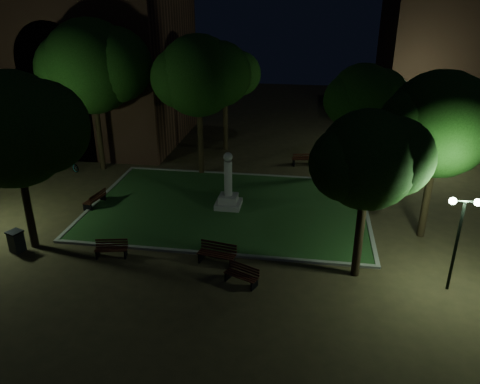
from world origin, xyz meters
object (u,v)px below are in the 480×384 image
object	(u,v)px
bench_far_side	(304,159)
trash_bin	(16,241)
bench_near_right	(242,275)
bench_right_side	(372,197)
bench_west_near	(112,249)
monument	(228,192)
bench_near_left	(217,254)
bench_left_side	(95,200)
bicycle	(70,164)

from	to	relation	value
bench_far_side	trash_bin	world-z (taller)	trash_bin
bench_near_right	bench_far_side	size ratio (longest dim) A/B	0.86
bench_right_side	bench_west_near	bearing A→B (deg)	100.92
monument	bench_near_left	size ratio (longest dim) A/B	1.79
bench_near_left	bench_right_side	xyz separation A→B (m)	(7.49, 7.54, -0.04)
monument	bench_left_side	bearing A→B (deg)	-172.93
bench_near_left	monument	bearing A→B (deg)	105.56
bench_far_side	bicycle	distance (m)	16.00
monument	bench_west_near	xyz separation A→B (m)	(-4.39, -5.92, -0.58)
monument	bicycle	xyz separation A→B (m)	(-11.61, 4.21, -0.50)
monument	trash_bin	xyz separation A→B (m)	(-8.94, -6.15, -0.43)
bench_near_right	bench_right_side	xyz separation A→B (m)	(6.16, 8.94, 0.02)
bench_west_near	bench_right_side	xyz separation A→B (m)	(12.39, 7.73, 0.02)
bench_west_near	bench_near_left	bearing A→B (deg)	-8.70
monument	trash_bin	world-z (taller)	monument
monument	bicycle	bearing A→B (deg)	160.07
bench_near_right	trash_bin	world-z (taller)	trash_bin
monument	bench_far_side	distance (m)	8.62
bench_near_left	bench_near_right	bearing A→B (deg)	-35.89
bench_near_right	bench_west_near	distance (m)	6.34
monument	bench_west_near	distance (m)	7.40
bench_near_left	bicycle	size ratio (longest dim) A/B	1.03
bench_right_side	bicycle	xyz separation A→B (m)	(-19.60, 2.40, 0.05)
bench_right_side	bench_far_side	world-z (taller)	bench_far_side
bench_near_left	bicycle	world-z (taller)	bench_near_left
bench_left_side	bicycle	xyz separation A→B (m)	(-4.15, 5.13, 0.05)
monument	bench_near_right	world-z (taller)	monument
bench_west_near	bicycle	world-z (taller)	bicycle
bench_left_side	monument	bearing A→B (deg)	106.52
monument	bicycle	size ratio (longest dim) A/B	1.84
bench_near_right	bench_left_side	bearing A→B (deg)	170.44
bench_west_near	bench_far_side	size ratio (longest dim) A/B	0.85
bench_left_side	bench_far_side	xyz separation A→B (m)	(11.48, 8.53, 0.03)
bench_left_side	trash_bin	size ratio (longest dim) A/B	1.58
bench_far_side	bicycle	xyz separation A→B (m)	(-15.63, -3.40, 0.01)
bench_near_right	bench_far_side	bearing A→B (deg)	105.74
bench_far_side	bench_near_right	bearing A→B (deg)	69.33
bench_right_side	bench_far_side	bearing A→B (deg)	13.36
bench_west_near	bench_far_side	world-z (taller)	bench_far_side
bench_near_right	bench_left_side	size ratio (longest dim) A/B	0.94
bench_right_side	trash_bin	xyz separation A→B (m)	(-16.94, -7.96, 0.13)
bicycle	bench_west_near	bearing A→B (deg)	-117.62
bench_west_near	bicycle	bearing A→B (deg)	114.55
bench_west_near	bench_right_side	distance (m)	14.60
bench_west_near	bench_far_side	bearing A→B (deg)	47.21
bench_near_left	bench_west_near	bearing A→B (deg)	-167.25
bench_near_left	bench_far_side	distance (m)	13.80
bench_left_side	bench_right_side	world-z (taller)	bench_left_side
bench_left_side	bench_west_near	bearing A→B (deg)	40.98
bench_near_right	bench_west_near	xyz separation A→B (m)	(-6.22, 1.21, -0.00)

